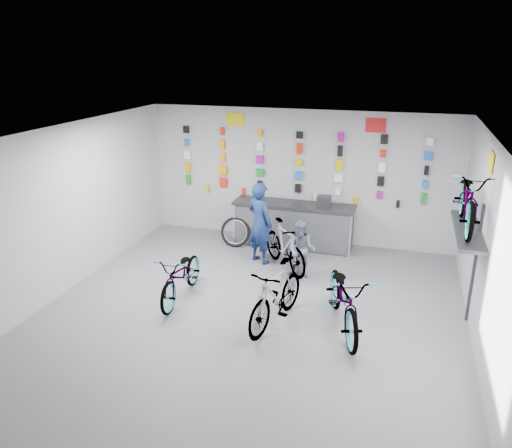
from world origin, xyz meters
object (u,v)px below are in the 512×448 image
(counter, at_px, (293,225))
(bike_center, at_px, (276,295))
(bike_right, at_px, (345,298))
(bike_service, at_px, (285,246))
(customer, at_px, (301,250))
(clerk, at_px, (260,223))
(bike_left, at_px, (181,275))

(counter, xyz_separation_m, bike_center, (0.50, -3.39, 0.03))
(bike_center, bearing_deg, bike_right, 23.39)
(bike_center, height_order, bike_service, bike_center)
(counter, distance_m, bike_right, 3.56)
(bike_service, xyz_separation_m, customer, (0.40, -0.31, 0.08))
(bike_service, relative_size, clerk, 0.97)
(bike_center, bearing_deg, clerk, 125.87)
(bike_right, distance_m, clerk, 2.96)
(counter, relative_size, clerk, 1.58)
(bike_service, distance_m, clerk, 0.71)
(bike_center, xyz_separation_m, bike_right, (1.06, 0.19, 0.01))
(bike_center, relative_size, clerk, 1.01)
(bike_center, relative_size, bike_right, 0.86)
(clerk, relative_size, customer, 1.49)
(counter, bearing_deg, bike_center, -81.69)
(bike_center, height_order, clerk, clerk)
(bike_center, xyz_separation_m, bike_service, (-0.38, 2.14, -0.02))
(counter, bearing_deg, customer, -71.78)
(bike_right, xyz_separation_m, bike_service, (-1.44, 1.95, -0.03))
(bike_left, height_order, bike_right, bike_right)
(counter, distance_m, bike_center, 3.43)
(bike_center, distance_m, clerk, 2.54)
(counter, relative_size, bike_service, 1.63)
(bike_right, bearing_deg, bike_left, 158.04)
(bike_right, relative_size, customer, 1.76)
(bike_service, bearing_deg, counter, 53.43)
(clerk, bearing_deg, bike_service, -168.73)
(bike_left, relative_size, bike_center, 0.99)
(bike_left, xyz_separation_m, clerk, (0.86, 1.97, 0.41))
(counter, height_order, bike_left, counter)
(counter, bearing_deg, bike_left, -113.61)
(bike_center, distance_m, customer, 1.83)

